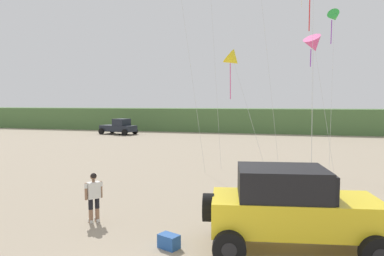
{
  "coord_description": "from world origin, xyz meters",
  "views": [
    {
      "loc": [
        2.6,
        -5.49,
        3.99
      ],
      "look_at": [
        -0.31,
        5.38,
        3.17
      ],
      "focal_mm": 32.57,
      "sensor_mm": 36.0,
      "label": 1
    }
  ],
  "objects_px": {
    "person_watching": "(94,195)",
    "cooler_box": "(169,241)",
    "distant_pickup": "(119,127)",
    "kite_red_delta": "(334,17)",
    "kite_blue_swept": "(314,45)",
    "jeep": "(292,207)",
    "kite_white_parafoil": "(233,60)"
  },
  "relations": [
    {
      "from": "jeep",
      "to": "cooler_box",
      "type": "bearing_deg",
      "value": -167.05
    },
    {
      "from": "jeep",
      "to": "distant_pickup",
      "type": "relative_size",
      "value": 1.02
    },
    {
      "from": "jeep",
      "to": "person_watching",
      "type": "height_order",
      "value": "jeep"
    },
    {
      "from": "cooler_box",
      "to": "kite_white_parafoil",
      "type": "relative_size",
      "value": 0.08
    },
    {
      "from": "kite_white_parafoil",
      "to": "distant_pickup",
      "type": "bearing_deg",
      "value": 131.43
    },
    {
      "from": "person_watching",
      "to": "cooler_box",
      "type": "relative_size",
      "value": 2.98
    },
    {
      "from": "cooler_box",
      "to": "kite_white_parafoil",
      "type": "xyz_separation_m",
      "value": [
        0.03,
        11.64,
        6.3
      ]
    },
    {
      "from": "cooler_box",
      "to": "kite_white_parafoil",
      "type": "bearing_deg",
      "value": 112.8
    },
    {
      "from": "person_watching",
      "to": "kite_red_delta",
      "type": "distance_m",
      "value": 17.75
    },
    {
      "from": "cooler_box",
      "to": "kite_blue_swept",
      "type": "height_order",
      "value": "kite_blue_swept"
    },
    {
      "from": "person_watching",
      "to": "cooler_box",
      "type": "height_order",
      "value": "person_watching"
    },
    {
      "from": "kite_blue_swept",
      "to": "cooler_box",
      "type": "bearing_deg",
      "value": -109.69
    },
    {
      "from": "cooler_box",
      "to": "kite_blue_swept",
      "type": "relative_size",
      "value": 0.07
    },
    {
      "from": "jeep",
      "to": "kite_white_parafoil",
      "type": "relative_size",
      "value": 0.7
    },
    {
      "from": "kite_red_delta",
      "to": "distant_pickup",
      "type": "bearing_deg",
      "value": 143.69
    },
    {
      "from": "cooler_box",
      "to": "kite_white_parafoil",
      "type": "distance_m",
      "value": 13.24
    },
    {
      "from": "jeep",
      "to": "person_watching",
      "type": "distance_m",
      "value": 6.37
    },
    {
      "from": "kite_red_delta",
      "to": "kite_white_parafoil",
      "type": "distance_m",
      "value": 6.91
    },
    {
      "from": "person_watching",
      "to": "kite_white_parafoil",
      "type": "bearing_deg",
      "value": 73.15
    },
    {
      "from": "jeep",
      "to": "kite_red_delta",
      "type": "distance_m",
      "value": 15.93
    },
    {
      "from": "person_watching",
      "to": "kite_white_parafoil",
      "type": "height_order",
      "value": "kite_white_parafoil"
    },
    {
      "from": "distant_pickup",
      "to": "kite_blue_swept",
      "type": "xyz_separation_m",
      "value": [
        21.84,
        -18.55,
        6.42
      ]
    },
    {
      "from": "jeep",
      "to": "kite_white_parafoil",
      "type": "xyz_separation_m",
      "value": [
        -3.22,
        10.9,
        5.29
      ]
    },
    {
      "from": "kite_red_delta",
      "to": "kite_blue_swept",
      "type": "distance_m",
      "value": 2.73
    },
    {
      "from": "kite_blue_swept",
      "to": "kite_white_parafoil",
      "type": "bearing_deg",
      "value": -166.61
    },
    {
      "from": "kite_red_delta",
      "to": "kite_white_parafoil",
      "type": "relative_size",
      "value": 1.37
    },
    {
      "from": "distant_pickup",
      "to": "cooler_box",
      "type": "bearing_deg",
      "value": -61.05
    },
    {
      "from": "distant_pickup",
      "to": "kite_red_delta",
      "type": "distance_m",
      "value": 29.84
    },
    {
      "from": "person_watching",
      "to": "distant_pickup",
      "type": "distance_m",
      "value": 33.13
    },
    {
      "from": "person_watching",
      "to": "kite_red_delta",
      "type": "height_order",
      "value": "kite_red_delta"
    },
    {
      "from": "distant_pickup",
      "to": "kite_blue_swept",
      "type": "height_order",
      "value": "kite_blue_swept"
    },
    {
      "from": "person_watching",
      "to": "cooler_box",
      "type": "distance_m",
      "value": 3.45
    }
  ]
}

